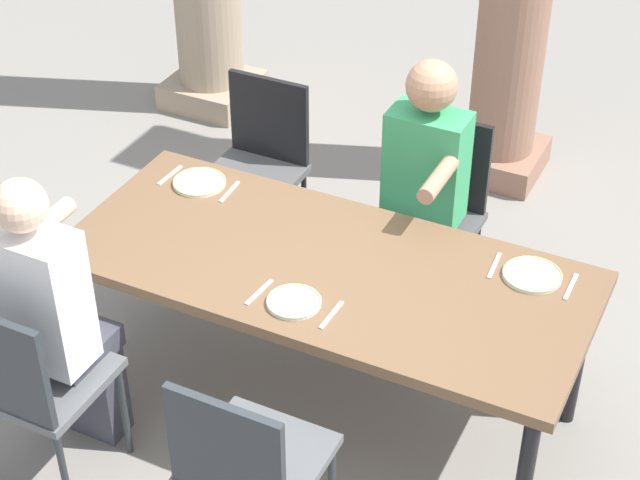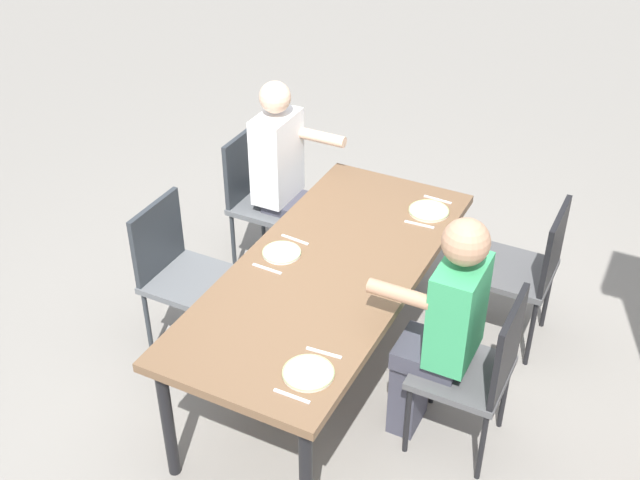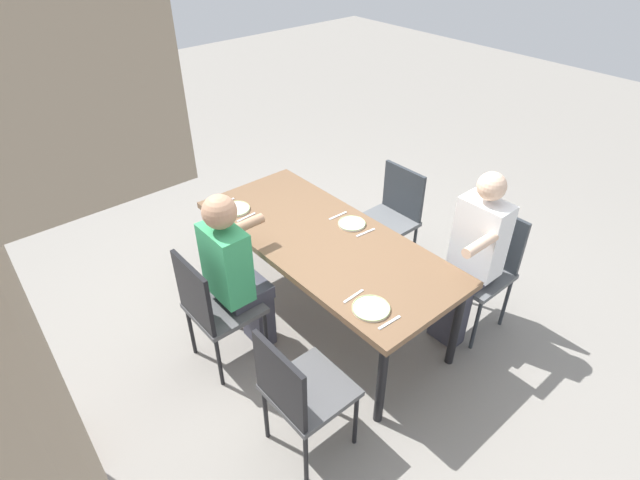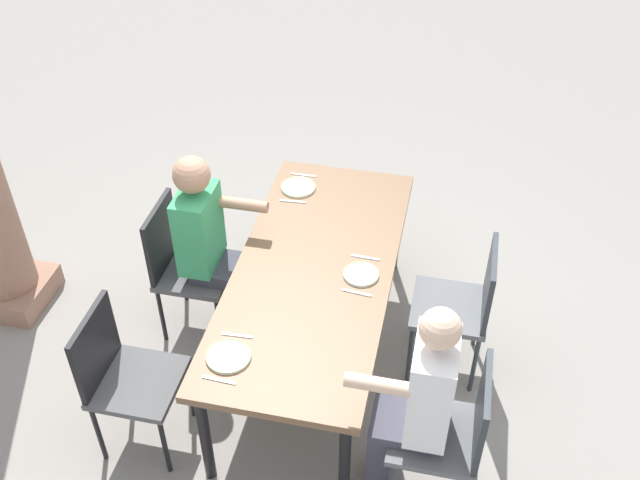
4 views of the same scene
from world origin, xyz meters
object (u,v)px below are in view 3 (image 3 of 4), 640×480
(chair_west_south, at_px, (484,263))
(chair_mid_south, at_px, (392,213))
(dining_table, at_px, (324,245))
(plate_2, at_px, (235,209))
(chair_mid_north, at_px, (213,305))
(diner_man_white, at_px, (472,256))
(plate_1, at_px, (351,223))
(diner_woman_green, at_px, (236,272))
(plate_0, at_px, (371,308))
(chair_west_north, at_px, (299,390))

(chair_west_south, distance_m, chair_mid_south, 0.91)
(dining_table, height_order, plate_2, plate_2)
(chair_mid_north, bearing_deg, diner_man_white, -120.56)
(chair_west_south, relative_size, plate_1, 4.56)
(chair_mid_south, height_order, diner_woman_green, diner_woman_green)
(chair_west_south, distance_m, plate_1, 1.01)
(dining_table, height_order, chair_mid_north, chair_mid_north)
(diner_woman_green, relative_size, plate_0, 5.70)
(plate_1, relative_size, plate_2, 0.90)
(diner_man_white, distance_m, plate_2, 1.80)
(chair_west_south, distance_m, plate_0, 1.16)
(chair_west_south, relative_size, chair_mid_north, 1.01)
(chair_west_south, xyz_separation_m, plate_0, (0.04, 1.14, 0.21))
(chair_mid_north, height_order, plate_2, chair_mid_north)
(chair_mid_north, xyz_separation_m, plate_0, (-0.86, -0.60, 0.22))
(dining_table, bearing_deg, diner_man_white, -139.39)
(diner_woman_green, bearing_deg, chair_mid_south, -90.11)
(dining_table, xyz_separation_m, chair_mid_south, (0.12, -0.87, -0.14))
(diner_woman_green, bearing_deg, plate_1, -97.51)
(chair_mid_north, xyz_separation_m, plate_1, (-0.12, -1.14, 0.22))
(chair_mid_north, distance_m, plate_0, 1.07)
(dining_table, distance_m, diner_man_white, 1.04)
(chair_west_north, bearing_deg, chair_west_south, -90.00)
(dining_table, height_order, diner_woman_green, diner_woman_green)
(chair_mid_north, bearing_deg, chair_mid_south, -90.00)
(diner_man_white, bearing_deg, chair_mid_south, -11.85)
(plate_0, bearing_deg, diner_woman_green, 24.41)
(plate_0, bearing_deg, chair_mid_south, -52.84)
(diner_woman_green, xyz_separation_m, plate_0, (-0.87, -0.39, 0.05))
(chair_west_north, height_order, plate_1, chair_west_north)
(chair_west_south, distance_m, diner_woman_green, 1.79)
(dining_table, bearing_deg, diner_woman_green, 79.19)
(chair_west_north, bearing_deg, chair_mid_north, 0.16)
(plate_1, bearing_deg, dining_table, 90.80)
(diner_man_white, bearing_deg, chair_west_south, -89.14)
(plate_0, bearing_deg, chair_mid_north, 34.53)
(chair_mid_south, xyz_separation_m, diner_woman_green, (0.00, 1.54, 0.17))
(dining_table, relative_size, chair_west_south, 2.20)
(chair_west_south, height_order, plate_0, chair_west_south)
(chair_mid_south, bearing_deg, chair_west_north, 117.67)
(plate_1, bearing_deg, diner_woman_green, 82.49)
(diner_woman_green, distance_m, plate_1, 0.95)
(diner_man_white, xyz_separation_m, plate_1, (0.79, 0.40, 0.05))
(chair_west_north, height_order, chair_west_south, chair_west_south)
(chair_mid_south, xyz_separation_m, plate_1, (-0.12, 0.60, 0.21))
(chair_mid_south, relative_size, plate_2, 4.03)
(chair_west_south, height_order, chair_mid_north, chair_west_south)
(chair_mid_north, relative_size, diner_man_white, 0.70)
(chair_west_south, height_order, diner_woman_green, diner_woman_green)
(diner_woman_green, height_order, diner_man_white, diner_man_white)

